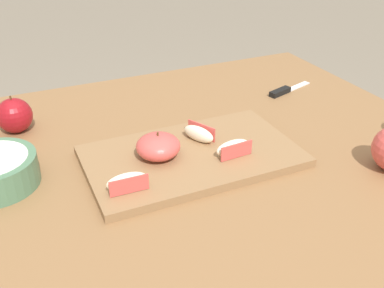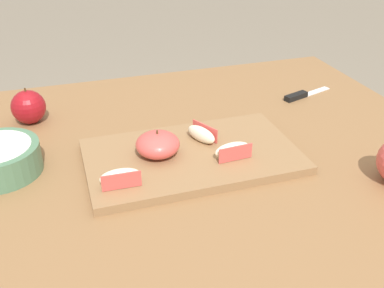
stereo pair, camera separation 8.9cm
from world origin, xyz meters
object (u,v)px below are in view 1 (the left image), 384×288
(apple_half_skin_up, at_px, (158,146))
(apple_wedge_front, at_px, (233,148))
(paring_knife, at_px, (283,91))
(apple_wedge_right, at_px, (198,133))
(cutting_board, at_px, (192,156))
(apple_wedge_near_knife, at_px, (127,182))
(whole_apple_red_delicious, at_px, (14,115))

(apple_half_skin_up, xyz_separation_m, apple_wedge_front, (0.14, -0.05, -0.01))
(paring_knife, bearing_deg, apple_wedge_right, -153.20)
(cutting_board, height_order, apple_wedge_front, apple_wedge_front)
(apple_wedge_near_knife, relative_size, whole_apple_red_delicious, 0.86)
(apple_wedge_front, distance_m, paring_knife, 0.39)
(apple_wedge_near_knife, distance_m, whole_apple_red_delicious, 0.38)
(apple_wedge_front, relative_size, paring_knife, 0.48)
(apple_half_skin_up, bearing_deg, apple_wedge_right, 17.49)
(apple_wedge_front, bearing_deg, apple_wedge_right, 113.07)
(cutting_board, height_order, paring_knife, cutting_board)
(cutting_board, height_order, apple_wedge_near_knife, apple_wedge_near_knife)
(apple_half_skin_up, distance_m, whole_apple_red_delicious, 0.36)
(apple_half_skin_up, relative_size, whole_apple_red_delicious, 1.01)
(cutting_board, bearing_deg, apple_wedge_right, 52.67)
(apple_half_skin_up, height_order, whole_apple_red_delicious, whole_apple_red_delicious)
(apple_wedge_near_knife, bearing_deg, apple_wedge_right, 30.87)
(apple_wedge_right, bearing_deg, apple_wedge_near_knife, -149.13)
(apple_half_skin_up, distance_m, paring_knife, 0.48)
(apple_half_skin_up, bearing_deg, cutting_board, -10.49)
(apple_wedge_front, xyz_separation_m, whole_apple_red_delicious, (-0.38, 0.32, 0.01))
(cutting_board, xyz_separation_m, apple_wedge_right, (0.03, 0.04, 0.03))
(apple_half_skin_up, relative_size, apple_wedge_right, 1.13)
(cutting_board, height_order, apple_half_skin_up, apple_half_skin_up)
(cutting_board, xyz_separation_m, apple_half_skin_up, (-0.07, 0.01, 0.03))
(apple_wedge_right, xyz_separation_m, apple_wedge_near_knife, (-0.19, -0.11, 0.00))
(apple_wedge_front, height_order, apple_wedge_right, same)
(apple_half_skin_up, height_order, apple_wedge_front, apple_half_skin_up)
(apple_half_skin_up, bearing_deg, paring_knife, 24.75)
(apple_wedge_front, xyz_separation_m, paring_knife, (0.30, 0.26, -0.03))
(apple_half_skin_up, height_order, paring_knife, apple_half_skin_up)
(apple_wedge_right, bearing_deg, paring_knife, 26.80)
(apple_wedge_right, bearing_deg, cutting_board, -127.33)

